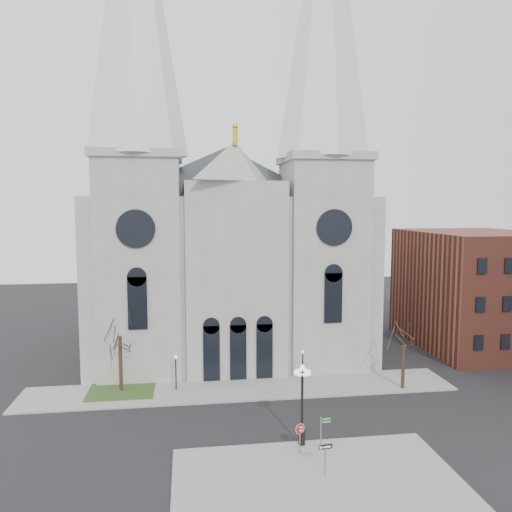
{
  "coord_description": "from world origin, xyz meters",
  "views": [
    {
      "loc": [
        -4.92,
        -33.81,
        17.17
      ],
      "look_at": [
        0.99,
        8.0,
        12.86
      ],
      "focal_mm": 35.0,
      "sensor_mm": 36.0,
      "label": 1
    }
  ],
  "objects": [
    {
      "name": "ground",
      "position": [
        0.0,
        0.0,
        0.0
      ],
      "size": [
        160.0,
        160.0,
        0.0
      ],
      "primitive_type": "plane",
      "color": "black",
      "rests_on": "ground"
    },
    {
      "name": "sidewalk_near",
      "position": [
        3.0,
        -5.0,
        0.07
      ],
      "size": [
        18.0,
        10.0,
        0.14
      ],
      "primitive_type": "cube",
      "color": "gray",
      "rests_on": "ground"
    },
    {
      "name": "sidewalk_far",
      "position": [
        0.0,
        11.0,
        0.07
      ],
      "size": [
        40.0,
        6.0,
        0.14
      ],
      "primitive_type": "cube",
      "color": "gray",
      "rests_on": "ground"
    },
    {
      "name": "grass_patch",
      "position": [
        -11.0,
        12.0,
        0.09
      ],
      "size": [
        6.0,
        5.0,
        0.18
      ],
      "primitive_type": "cube",
      "color": "#2F481F",
      "rests_on": "ground"
    },
    {
      "name": "cathedral",
      "position": [
        0.0,
        22.86,
        18.48
      ],
      "size": [
        33.0,
        26.66,
        54.0
      ],
      "color": "gray",
      "rests_on": "ground"
    },
    {
      "name": "bg_building_brick",
      "position": [
        30.0,
        22.0,
        7.0
      ],
      "size": [
        14.0,
        18.0,
        14.0
      ],
      "primitive_type": "cube",
      "color": "brown",
      "rests_on": "ground"
    },
    {
      "name": "tree_left",
      "position": [
        -11.0,
        12.0,
        5.58
      ],
      "size": [
        3.2,
        3.2,
        7.5
      ],
      "color": "black",
      "rests_on": "ground"
    },
    {
      "name": "tree_right",
      "position": [
        15.0,
        9.0,
        4.47
      ],
      "size": [
        3.2,
        3.2,
        6.0
      ],
      "color": "black",
      "rests_on": "ground"
    },
    {
      "name": "ped_lamp_left",
      "position": [
        -6.0,
        11.5,
        2.33
      ],
      "size": [
        0.32,
        0.32,
        3.26
      ],
      "color": "black",
      "rests_on": "sidewalk_far"
    },
    {
      "name": "ped_lamp_right",
      "position": [
        6.0,
        11.5,
        2.33
      ],
      "size": [
        0.32,
        0.32,
        3.26
      ],
      "color": "black",
      "rests_on": "sidewalk_far"
    },
    {
      "name": "stop_sign",
      "position": [
        2.66,
        -1.75,
        1.7
      ],
      "size": [
        0.78,
        0.08,
        2.16
      ],
      "rotation": [
        0.0,
        0.0,
        0.0
      ],
      "color": "slate",
      "rests_on": "sidewalk_near"
    },
    {
      "name": "globe_lamp",
      "position": [
        3.09,
        -0.5,
        3.82
      ],
      "size": [
        1.4,
        1.4,
        5.85
      ],
      "rotation": [
        0.0,
        0.0,
        0.12
      ],
      "color": "black",
      "rests_on": "sidewalk_near"
    },
    {
      "name": "one_way_sign",
      "position": [
        3.61,
        -4.69,
        1.59
      ],
      "size": [
        0.93,
        0.16,
        2.13
      ],
      "rotation": [
        0.0,
        0.0,
        0.13
      ],
      "color": "slate",
      "rests_on": "sidewalk_near"
    },
    {
      "name": "street_name_sign",
      "position": [
        4.3,
        -1.47,
        1.54
      ],
      "size": [
        0.77,
        0.1,
        2.4
      ],
      "rotation": [
        0.0,
        0.0,
        0.05
      ],
      "color": "slate",
      "rests_on": "sidewalk_near"
    }
  ]
}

